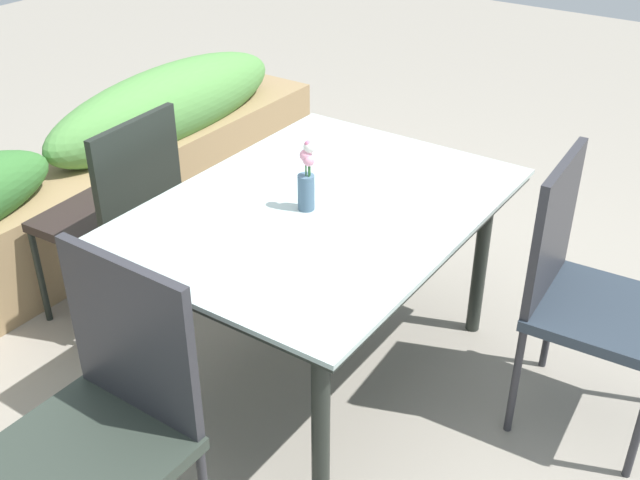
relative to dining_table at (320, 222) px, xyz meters
The scene contains 7 objects.
ground_plane 0.67m from the dining_table, 56.10° to the left, with size 12.00×12.00×0.00m, color gray.
dining_table is the anchor object (origin of this frame).
chair_near_right 0.93m from the dining_table, 70.28° to the right, with size 0.48×0.48×0.98m.
chair_end_left 1.05m from the dining_table, behind, with size 0.49×0.49×0.98m.
chair_far_side 0.90m from the dining_table, 101.34° to the left, with size 0.49×0.49×0.94m.
flower_vase 0.20m from the dining_table, 160.32° to the left, with size 0.06×0.06×0.26m.
planter_box 1.48m from the dining_table, 91.97° to the left, with size 3.48×0.46×0.77m.
Camera 1 is at (-2.01, -1.41, 2.01)m, focal length 43.20 mm.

